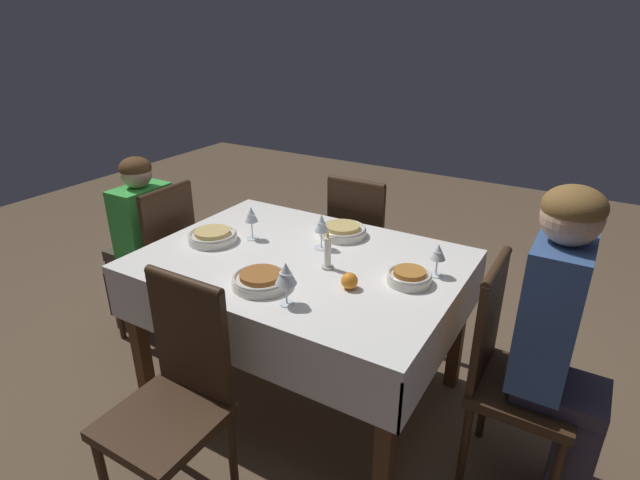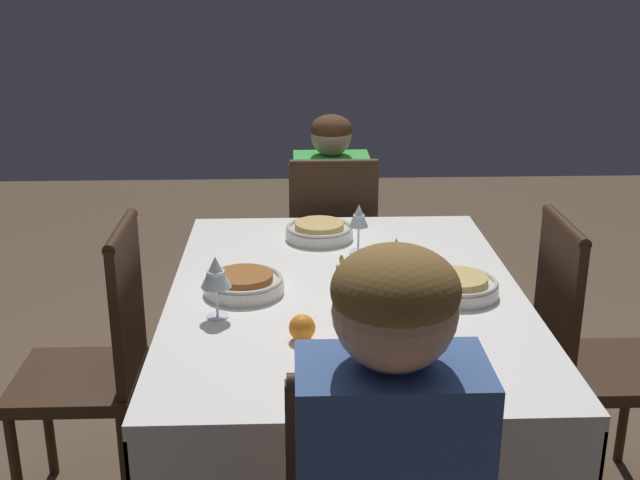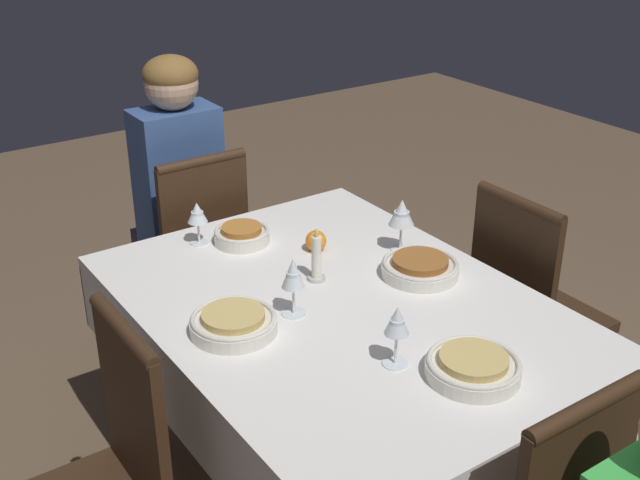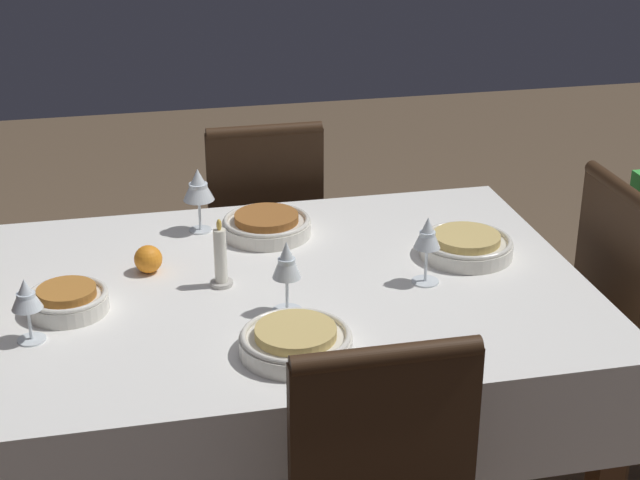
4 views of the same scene
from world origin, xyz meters
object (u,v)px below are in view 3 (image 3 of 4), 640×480
at_px(wine_glass_east, 197,214).
at_px(candle_centerpiece, 317,261).
at_px(chair_east, 195,254).
at_px(chair_south, 529,307).
at_px(wine_glass_south, 402,214).
at_px(wine_glass_north, 293,276).
at_px(bowl_east, 242,234).
at_px(bowl_north, 234,322).
at_px(bowl_west, 473,366).
at_px(orange_fruit, 316,241).
at_px(bowl_south, 421,267).
at_px(person_adult_denim, 175,195).
at_px(wine_glass_west, 397,323).
at_px(dining_table, 340,330).

xyz_separation_m(wine_glass_east, candle_centerpiece, (-0.41, -0.17, -0.04)).
height_order(chair_east, chair_south, same).
bearing_deg(wine_glass_south, chair_east, 24.91).
bearing_deg(wine_glass_north, bowl_east, -12.57).
bearing_deg(bowl_north, wine_glass_south, -79.36).
height_order(chair_east, bowl_west, chair_east).
height_order(bowl_west, candle_centerpiece, candle_centerpiece).
bearing_deg(orange_fruit, bowl_west, 174.77).
bearing_deg(bowl_south, wine_glass_east, 37.64).
height_order(chair_south, bowl_west, chair_south).
bearing_deg(bowl_north, wine_glass_east, -17.39).
bearing_deg(bowl_east, wine_glass_north, 167.43).
distance_m(bowl_north, orange_fruit, 0.52).
distance_m(chair_east, person_adult_denim, 0.24).
height_order(wine_glass_east, candle_centerpiece, candle_centerpiece).
bearing_deg(bowl_south, candle_centerpiece, 60.13).
bearing_deg(bowl_east, wine_glass_west, 177.95).
bearing_deg(wine_glass_west, wine_glass_east, 5.66).
distance_m(wine_glass_north, candle_centerpiece, 0.21).
bearing_deg(wine_glass_west, person_adult_denim, -2.51).
bearing_deg(orange_fruit, chair_south, -120.87).
xyz_separation_m(wine_glass_north, wine_glass_south, (0.14, -0.49, 0.01)).
height_order(chair_east, bowl_south, chair_east).
bearing_deg(bowl_east, candle_centerpiece, -170.83).
relative_size(wine_glass_south, orange_fruit, 2.56).
relative_size(dining_table, wine_glass_east, 9.76).
xyz_separation_m(bowl_north, wine_glass_south, (0.12, -0.66, 0.10)).
relative_size(wine_glass_east, bowl_north, 0.61).
xyz_separation_m(person_adult_denim, wine_glass_east, (-0.50, 0.15, 0.14)).
height_order(person_adult_denim, wine_glass_south, person_adult_denim).
distance_m(dining_table, chair_east, 0.93).
height_order(wine_glass_north, orange_fruit, wine_glass_north).
distance_m(chair_east, bowl_east, 0.50).
relative_size(chair_south, wine_glass_north, 5.52).
height_order(bowl_east, bowl_north, same).
distance_m(bowl_east, candle_centerpiece, 0.35).
distance_m(bowl_east, bowl_south, 0.59).
bearing_deg(bowl_south, bowl_west, 153.05).
height_order(dining_table, wine_glass_north, wine_glass_north).
distance_m(chair_south, wine_glass_north, 0.94).
bearing_deg(wine_glass_south, wine_glass_north, 105.97).
distance_m(chair_east, candle_centerpiece, 0.82).
xyz_separation_m(dining_table, bowl_west, (-0.45, -0.06, 0.11)).
xyz_separation_m(chair_south, bowl_south, (0.05, 0.44, 0.26)).
xyz_separation_m(bowl_north, candle_centerpiece, (0.11, -0.33, 0.04)).
bearing_deg(chair_east, dining_table, 90.01).
distance_m(person_adult_denim, wine_glass_south, 0.98).
height_order(wine_glass_south, candle_centerpiece, wine_glass_south).
xyz_separation_m(person_adult_denim, bowl_south, (-1.06, -0.29, 0.07)).
relative_size(bowl_west, candle_centerpiece, 1.39).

